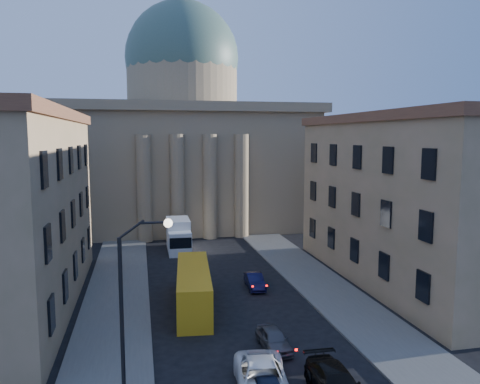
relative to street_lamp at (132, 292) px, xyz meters
name	(u,v)px	position (x,y,z in m)	size (l,w,h in m)	color
sidewalk_left	(114,319)	(-1.53, 10.00, -5.21)	(5.00, 60.00, 0.15)	#595751
sidewalk_right	(341,301)	(15.47, 10.00, -5.21)	(5.00, 60.00, 0.15)	#595751
church	(184,142)	(6.97, 47.47, 6.59)	(68.02, 28.76, 36.60)	#857352
building_right	(415,197)	(23.97, 14.00, 2.14)	(11.60, 26.60, 14.70)	tan
street_lamp	(132,292)	(0.00, 0.00, 0.00)	(2.62, 0.44, 8.83)	black
car_left_mid	(262,380)	(6.17, -1.23, -4.51)	(2.58, 5.59, 1.55)	white
car_right_far	(274,339)	(8.12, 3.45, -4.66)	(1.47, 3.65, 1.24)	#4D4D52
car_right_distant	(255,281)	(9.74, 14.74, -4.67)	(1.31, 3.77, 1.24)	black
city_bus	(194,287)	(4.21, 11.46, -3.71)	(3.33, 10.57, 2.93)	gold
box_truck	(179,236)	(4.56, 29.17, -3.65)	(2.59, 6.34, 3.46)	white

